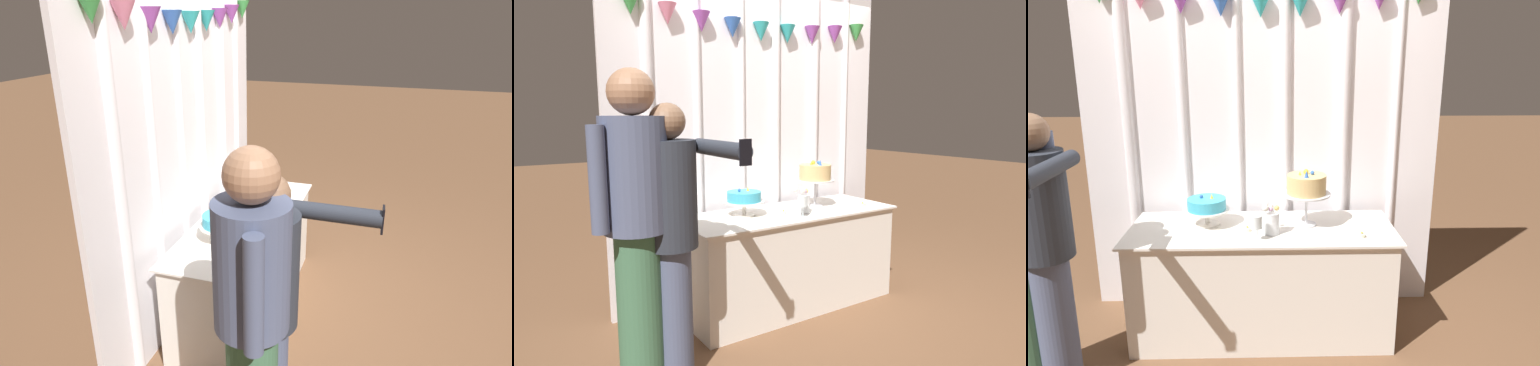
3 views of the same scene
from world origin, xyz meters
The scene contains 11 objects.
ground_plane centered at (0.00, 0.00, 0.00)m, with size 24.00×24.00×0.00m, color brown.
draped_curtain centered at (0.00, 0.54, 1.36)m, with size 2.52×0.15×2.61m.
cake_table centered at (0.00, 0.10, 0.38)m, with size 1.72×0.66×0.76m.
cake_display_nearleft centered at (-0.36, 0.16, 0.89)m, with size 0.30×0.30×0.21m.
cake_display_nearright centered at (0.29, 0.13, 1.03)m, with size 0.31×0.31×0.39m.
wine_glass centered at (-0.03, -0.12, 0.87)m, with size 0.06×0.06×0.16m.
flower_vase centered at (0.06, -0.01, 0.84)m, with size 0.11×0.13×0.21m.
tealight_far_left centered at (-0.09, 0.04, 0.77)m, with size 0.05×0.05×0.04m.
tealight_near_left centered at (0.62, -0.08, 0.77)m, with size 0.05×0.05×0.04m.
guest_man_pink_jacket centered at (-1.32, -0.38, 0.96)m, with size 0.48×0.44×1.74m.
guest_man_dark_suit centered at (-1.15, -0.41, 0.88)m, with size 0.46×0.66×1.57m.
Camera 2 is at (-2.01, -2.67, 1.51)m, focal length 31.60 mm.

